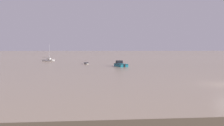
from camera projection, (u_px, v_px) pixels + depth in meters
name	position (u px, v px, depth m)	size (l,w,h in m)	color
rowboat_moored_0	(86.00, 63.00, 65.54)	(1.40, 3.26, 0.50)	white
sailboat_moored_2	(48.00, 60.00, 80.20)	(4.96, 3.88, 5.48)	white
motorboat_moored_6	(120.00, 65.00, 57.17)	(2.84, 5.22, 1.88)	#197084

